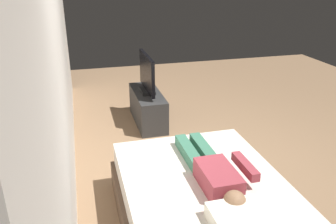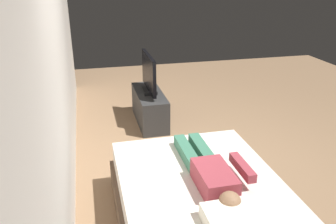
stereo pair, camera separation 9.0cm
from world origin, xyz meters
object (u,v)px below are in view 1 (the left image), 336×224
bed (204,208)px  tv_stand (148,108)px  person (214,171)px  tv (147,75)px  remote (247,163)px

bed → tv_stand: size_ratio=1.76×
person → tv_stand: person is taller
bed → tv: bearing=-0.2°
remote → bed: bearing=110.3°
bed → remote: (0.18, -0.49, 0.29)m
person → tv: tv is taller
remote → tv: (2.37, 0.48, 0.24)m
tv_stand → bed: bearing=179.8°
bed → remote: remote is taller
bed → person: (0.03, -0.08, 0.36)m
person → bed: bearing=109.2°
tv → bed: bearing=179.8°
bed → tv_stand: bed is taller
remote → person: bearing=110.5°
bed → tv: 2.61m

